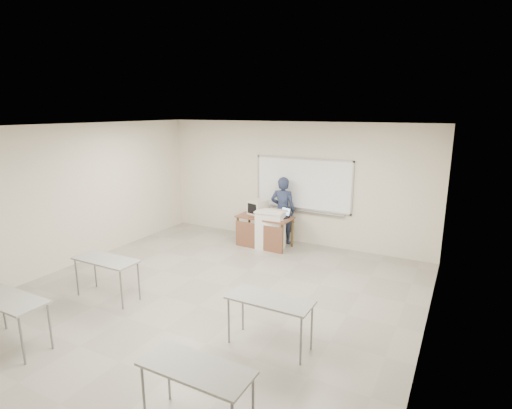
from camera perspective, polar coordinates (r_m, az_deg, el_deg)
The scene contains 10 objects.
floor at distance 7.12m, azimuth -8.20°, elevation -14.14°, with size 7.00×8.00×0.01m, color gray.
whiteboard at distance 9.84m, azimuth 6.71°, elevation 2.81°, with size 2.48×0.10×1.31m.
student_desks at distance 5.91m, azimuth -16.37°, elevation -13.28°, with size 4.40×2.20×0.73m.
instructor_desk at distance 9.65m, azimuth 0.98°, elevation -3.13°, with size 1.34×0.67×0.75m.
podium at distance 9.59m, azimuth 2.07°, elevation -3.60°, with size 0.67×0.49×0.94m.
crt_monitor at distance 9.86m, azimuth 0.32°, elevation -0.39°, with size 0.38×0.43×0.36m.
laptop at distance 9.64m, azimuth 3.82°, elevation -1.47°, with size 0.31×0.29×0.23m.
mouse at distance 9.27m, azimuth 3.76°, elevation -2.30°, with size 0.09×0.06×0.04m, color #B6B7BF.
keyboard at distance 9.47m, azimuth 3.12°, elevation -0.82°, with size 0.49×0.16×0.03m, color #BEB19D.
presenter at distance 9.93m, azimuth 3.84°, elevation -0.81°, with size 0.61×0.40×1.68m, color black.
Camera 1 is at (3.81, -5.05, 3.27)m, focal length 28.00 mm.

